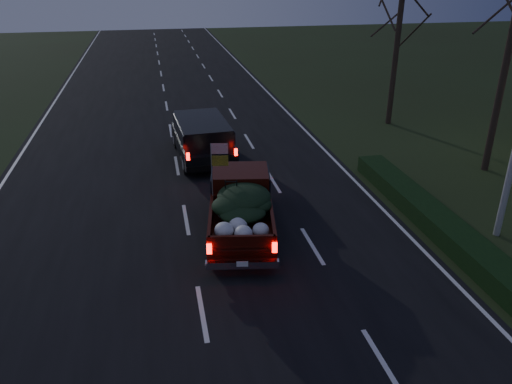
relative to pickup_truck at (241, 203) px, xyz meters
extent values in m
plane|color=black|center=(-1.67, -3.90, -0.98)|extent=(120.00, 120.00, 0.00)
cube|color=black|center=(-1.67, -3.90, -0.97)|extent=(14.00, 120.00, 0.02)
cube|color=black|center=(6.13, -0.90, -0.68)|extent=(1.00, 10.00, 0.60)
cylinder|color=black|center=(10.83, 3.10, 3.27)|extent=(0.28, 0.28, 8.50)
cylinder|color=black|center=(9.83, 10.10, 2.52)|extent=(0.28, 0.28, 7.00)
cube|color=#360D07|center=(0.00, 0.02, -0.40)|extent=(2.69, 5.07, 0.53)
cube|color=#360D07|center=(0.14, 0.88, 0.32)|extent=(2.01, 1.81, 0.87)
cube|color=black|center=(0.14, 0.88, 0.41)|extent=(2.09, 1.73, 0.53)
cube|color=#360D07|center=(-0.20, -1.21, -0.12)|extent=(2.20, 2.95, 0.06)
ellipsoid|color=black|center=(-0.08, -0.75, 0.32)|extent=(1.80, 1.96, 0.58)
cylinder|color=gray|center=(-0.85, 0.16, 0.99)|extent=(0.03, 0.03, 1.93)
cube|color=red|center=(-0.60, 0.12, 1.79)|extent=(0.50, 0.10, 0.33)
cube|color=gold|center=(-0.60, 0.12, 1.41)|extent=(0.50, 0.10, 0.33)
cube|color=black|center=(-0.50, 6.87, -0.33)|extent=(2.39, 5.14, 0.63)
cube|color=black|center=(-0.48, 6.61, 0.38)|extent=(2.18, 3.78, 0.84)
cube|color=black|center=(-0.48, 6.61, 0.46)|extent=(2.28, 3.68, 0.50)
camera|label=1|loc=(-2.39, -13.80, 6.76)|focal=35.00mm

